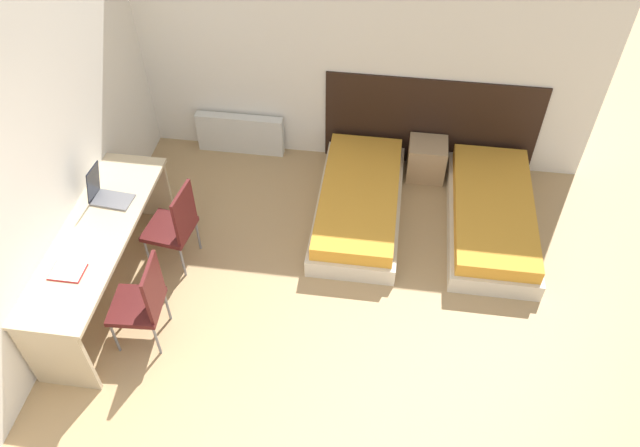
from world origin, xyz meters
name	(u,v)px	position (x,y,z in m)	size (l,w,h in m)	color
wall_back	(343,49)	(0.00, 3.80, 1.35)	(5.36, 0.05, 2.70)	white
wall_left	(58,147)	(-2.21, 1.89, 1.35)	(0.05, 4.78, 2.70)	white
headboard_panel	(431,123)	(0.99, 3.77, 0.55)	(2.32, 0.03, 1.10)	black
bed_near_window	(359,202)	(0.31, 2.81, 0.17)	(0.86, 1.85, 0.35)	beige
bed_near_door	(492,215)	(1.67, 2.81, 0.17)	(0.86, 1.85, 0.35)	beige
nightstand	(427,159)	(0.99, 3.55, 0.22)	(0.41, 0.37, 0.44)	tan
radiator	(240,134)	(-1.15, 3.68, 0.24)	(1.00, 0.12, 0.48)	silver
desk	(100,245)	(-1.88, 1.49, 0.61)	(0.61, 2.08, 0.78)	#C6B28E
chair_near_laptop	(175,224)	(-1.35, 1.94, 0.50)	(0.47, 0.47, 0.93)	#511919
chair_near_notebook	(143,300)	(-1.35, 1.04, 0.50)	(0.45, 0.45, 0.93)	#511919
laptop	(106,194)	(-1.92, 1.89, 0.85)	(0.38, 0.24, 0.37)	slate
open_notebook	(67,272)	(-1.92, 1.03, 0.78)	(0.27, 0.20, 0.02)	#B21E1E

